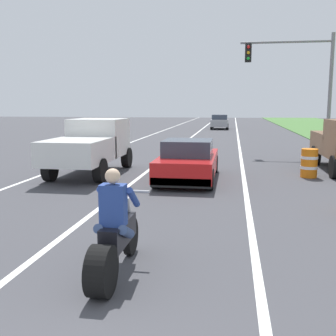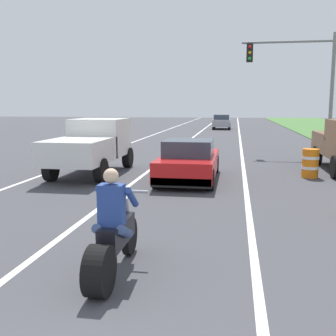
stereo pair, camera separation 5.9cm
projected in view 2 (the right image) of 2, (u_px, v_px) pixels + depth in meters
lane_stripe_left_solid at (111, 150)px, 22.77m from camera, size 0.14×120.00×0.01m
lane_stripe_right_solid at (242, 152)px, 21.61m from camera, size 0.14×120.00×0.01m
lane_stripe_centre_dashed at (175, 151)px, 22.19m from camera, size 0.14×120.00×0.01m
motorcycle_with_rider at (112, 238)px, 5.88m from camera, size 0.70×2.21×1.62m
sports_car_red at (189, 162)px, 13.57m from camera, size 1.84×4.30×1.37m
pickup_truck_left_lane_white at (92, 144)px, 14.78m from camera, size 2.02×4.80×1.98m
traffic_light_mast_near at (303, 75)px, 20.23m from camera, size 4.55×0.34×6.00m
construction_barrel_mid at (310, 163)px, 14.10m from camera, size 0.58×0.58×1.00m
distant_car_far_ahead at (222, 122)px, 42.54m from camera, size 1.80×4.00×1.50m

